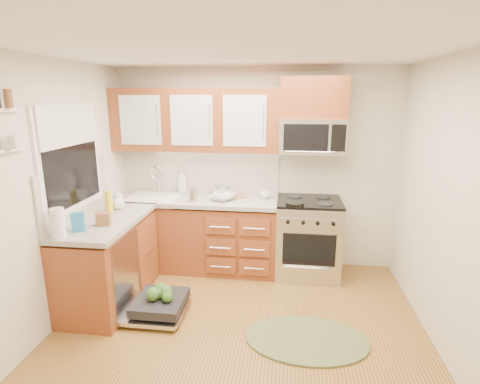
# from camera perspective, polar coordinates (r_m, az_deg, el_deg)

# --- Properties ---
(floor) EXTENTS (3.50, 3.50, 0.00)m
(floor) POSITION_cam_1_polar(r_m,az_deg,el_deg) (3.66, -0.48, -21.62)
(floor) COLOR brown
(floor) RESTS_ON ground
(ceiling) EXTENTS (3.50, 3.50, 0.00)m
(ceiling) POSITION_cam_1_polar(r_m,az_deg,el_deg) (2.98, -0.58, 21.12)
(ceiling) COLOR white
(ceiling) RESTS_ON ground
(wall_back) EXTENTS (3.50, 0.04, 2.50)m
(wall_back) POSITION_cam_1_polar(r_m,az_deg,el_deg) (4.78, 2.36, 3.51)
(wall_back) COLOR beige
(wall_back) RESTS_ON ground
(wall_front) EXTENTS (3.50, 0.04, 2.50)m
(wall_front) POSITION_cam_1_polar(r_m,az_deg,el_deg) (1.54, -10.18, -21.61)
(wall_front) COLOR beige
(wall_front) RESTS_ON ground
(wall_left) EXTENTS (0.04, 3.50, 2.50)m
(wall_left) POSITION_cam_1_polar(r_m,az_deg,el_deg) (3.75, -28.06, -1.24)
(wall_left) COLOR beige
(wall_left) RESTS_ON ground
(wall_right) EXTENTS (0.04, 3.50, 2.50)m
(wall_right) POSITION_cam_1_polar(r_m,az_deg,el_deg) (3.35, 30.72, -3.30)
(wall_right) COLOR beige
(wall_right) RESTS_ON ground
(base_cabinet_back) EXTENTS (2.05, 0.60, 0.85)m
(base_cabinet_back) POSITION_cam_1_polar(r_m,az_deg,el_deg) (4.84, -6.69, -6.60)
(base_cabinet_back) COLOR brown
(base_cabinet_back) RESTS_ON ground
(base_cabinet_left) EXTENTS (0.60, 1.25, 0.85)m
(base_cabinet_left) POSITION_cam_1_polar(r_m,az_deg,el_deg) (4.29, -19.36, -10.23)
(base_cabinet_left) COLOR brown
(base_cabinet_left) RESTS_ON ground
(countertop_back) EXTENTS (2.07, 0.64, 0.05)m
(countertop_back) POSITION_cam_1_polar(r_m,az_deg,el_deg) (4.69, -6.89, -1.21)
(countertop_back) COLOR #A5A097
(countertop_back) RESTS_ON base_cabinet_back
(countertop_left) EXTENTS (0.64, 1.27, 0.05)m
(countertop_left) POSITION_cam_1_polar(r_m,az_deg,el_deg) (4.11, -19.78, -4.20)
(countertop_left) COLOR #A5A097
(countertop_left) RESTS_ON base_cabinet_left
(backsplash_back) EXTENTS (2.05, 0.02, 0.57)m
(backsplash_back) POSITION_cam_1_polar(r_m,az_deg,el_deg) (4.89, -6.16, 3.21)
(backsplash_back) COLOR #B0AB9E
(backsplash_back) RESTS_ON ground
(backsplash_left) EXTENTS (0.02, 1.25, 0.57)m
(backsplash_left) POSITION_cam_1_polar(r_m,az_deg,el_deg) (4.17, -23.75, 0.12)
(backsplash_left) COLOR #B0AB9E
(backsplash_left) RESTS_ON ground
(upper_cabinets) EXTENTS (2.05, 0.35, 0.75)m
(upper_cabinets) POSITION_cam_1_polar(r_m,az_deg,el_deg) (4.66, -6.84, 10.88)
(upper_cabinets) COLOR brown
(upper_cabinets) RESTS_ON ground
(cabinet_over_mw) EXTENTS (0.76, 0.35, 0.47)m
(cabinet_over_mw) POSITION_cam_1_polar(r_m,az_deg,el_deg) (4.52, 11.16, 13.92)
(cabinet_over_mw) COLOR brown
(cabinet_over_mw) RESTS_ON ground
(range) EXTENTS (0.76, 0.64, 0.95)m
(range) POSITION_cam_1_polar(r_m,az_deg,el_deg) (4.68, 10.29, -6.85)
(range) COLOR silver
(range) RESTS_ON ground
(microwave) EXTENTS (0.76, 0.38, 0.40)m
(microwave) POSITION_cam_1_polar(r_m,az_deg,el_deg) (4.51, 10.92, 8.39)
(microwave) COLOR silver
(microwave) RESTS_ON ground
(sink) EXTENTS (0.62, 0.50, 0.26)m
(sink) POSITION_cam_1_polar(r_m,az_deg,el_deg) (4.85, -12.94, -2.18)
(sink) COLOR white
(sink) RESTS_ON ground
(dishwasher) EXTENTS (0.70, 0.60, 0.20)m
(dishwasher) POSITION_cam_1_polar(r_m,az_deg,el_deg) (4.03, -12.59, -16.57)
(dishwasher) COLOR silver
(dishwasher) RESTS_ON ground
(window) EXTENTS (0.03, 1.05, 1.05)m
(window) POSITION_cam_1_polar(r_m,az_deg,el_deg) (4.09, -24.41, 4.65)
(window) COLOR white
(window) RESTS_ON ground
(window_blind) EXTENTS (0.02, 0.96, 0.40)m
(window_blind) POSITION_cam_1_polar(r_m,az_deg,el_deg) (4.04, -24.59, 9.26)
(window_blind) COLOR white
(window_blind) RESTS_ON ground
(shelf_upper) EXTENTS (0.04, 0.40, 0.03)m
(shelf_upper) POSITION_cam_1_polar(r_m,az_deg,el_deg) (3.35, -32.71, 10.44)
(shelf_upper) COLOR white
(shelf_upper) RESTS_ON ground
(shelf_lower) EXTENTS (0.04, 0.40, 0.03)m
(shelf_lower) POSITION_cam_1_polar(r_m,az_deg,el_deg) (3.37, -32.02, 5.38)
(shelf_lower) COLOR white
(shelf_lower) RESTS_ON ground
(rug) EXTENTS (1.30, 1.08, 0.02)m
(rug) POSITION_cam_1_polar(r_m,az_deg,el_deg) (3.70, 10.10, -21.25)
(rug) COLOR #626D3E
(rug) RESTS_ON ground
(skillet) EXTENTS (0.27, 0.27, 0.04)m
(skillet) POSITION_cam_1_polar(r_m,az_deg,el_deg) (4.28, 8.33, -1.80)
(skillet) COLOR black
(skillet) RESTS_ON range
(stock_pot) EXTENTS (0.25, 0.25, 0.13)m
(stock_pot) POSITION_cam_1_polar(r_m,az_deg,el_deg) (4.75, -2.96, 0.21)
(stock_pot) COLOR silver
(stock_pot) RESTS_ON countertop_back
(cutting_board) EXTENTS (0.33, 0.26, 0.02)m
(cutting_board) POSITION_cam_1_polar(r_m,az_deg,el_deg) (4.69, -0.87, -0.65)
(cutting_board) COLOR #A4774B
(cutting_board) RESTS_ON countertop_back
(canister) EXTENTS (0.13, 0.13, 0.17)m
(canister) POSITION_cam_1_polar(r_m,az_deg,el_deg) (4.47, -7.20, -0.52)
(canister) COLOR silver
(canister) RESTS_ON countertop_back
(paper_towel_roll) EXTENTS (0.16, 0.16, 0.27)m
(paper_towel_roll) POSITION_cam_1_polar(r_m,az_deg,el_deg) (3.70, -25.99, -4.27)
(paper_towel_roll) COLOR white
(paper_towel_roll) RESTS_ON countertop_left
(mustard_bottle) EXTENTS (0.09, 0.09, 0.23)m
(mustard_bottle) POSITION_cam_1_polar(r_m,az_deg,el_deg) (4.31, -19.34, -1.40)
(mustard_bottle) COLOR yellow
(mustard_bottle) RESTS_ON countertop_left
(red_bottle) EXTENTS (0.09, 0.09, 0.27)m
(red_bottle) POSITION_cam_1_polar(r_m,az_deg,el_deg) (3.73, -26.08, -4.18)
(red_bottle) COLOR #B0190E
(red_bottle) RESTS_ON countertop_left
(wooden_box) EXTENTS (0.15, 0.12, 0.13)m
(wooden_box) POSITION_cam_1_polar(r_m,az_deg,el_deg) (3.90, -20.09, -3.89)
(wooden_box) COLOR brown
(wooden_box) RESTS_ON countertop_left
(blue_carton) EXTENTS (0.13, 0.10, 0.18)m
(blue_carton) POSITION_cam_1_polar(r_m,az_deg,el_deg) (3.80, -23.45, -4.23)
(blue_carton) COLOR teal
(blue_carton) RESTS_ON countertop_left
(bowl_a) EXTENTS (0.33, 0.33, 0.07)m
(bowl_a) POSITION_cam_1_polar(r_m,az_deg,el_deg) (4.55, -2.80, -0.84)
(bowl_a) COLOR #999999
(bowl_a) RESTS_ON countertop_back
(bowl_b) EXTENTS (0.34, 0.34, 0.09)m
(bowl_b) POSITION_cam_1_polar(r_m,az_deg,el_deg) (4.57, -2.43, -0.62)
(bowl_b) COLOR #999999
(bowl_b) RESTS_ON countertop_back
(cup) EXTENTS (0.16, 0.16, 0.10)m
(cup) POSITION_cam_1_polar(r_m,az_deg,el_deg) (4.63, 3.87, -0.36)
(cup) COLOR #999999
(cup) RESTS_ON countertop_back
(soap_bottle_a) EXTENTS (0.13, 0.13, 0.32)m
(soap_bottle_a) POSITION_cam_1_polar(r_m,az_deg,el_deg) (4.92, -8.80, 1.72)
(soap_bottle_a) COLOR #999999
(soap_bottle_a) RESTS_ON countertop_back
(soap_bottle_b) EXTENTS (0.09, 0.09, 0.19)m
(soap_bottle_b) POSITION_cam_1_polar(r_m,az_deg,el_deg) (4.58, -18.16, -0.65)
(soap_bottle_b) COLOR #999999
(soap_bottle_b) RESTS_ON countertop_left
(soap_bottle_c) EXTENTS (0.17, 0.17, 0.18)m
(soap_bottle_c) POSITION_cam_1_polar(r_m,az_deg,el_deg) (4.39, -18.09, -1.37)
(soap_bottle_c) COLOR #999999
(soap_bottle_c) RESTS_ON countertop_left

